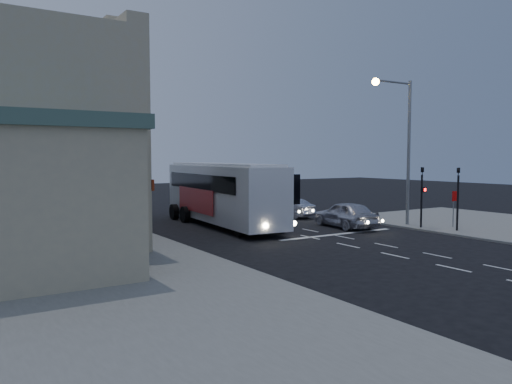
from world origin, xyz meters
TOP-DOWN VIEW (x-y plane):
  - ground at (0.00, 0.00)m, footprint 120.00×120.00m
  - sidewalk_far at (-13.00, 8.00)m, footprint 12.00×50.00m
  - road_markings at (1.29, 3.31)m, footprint 8.00×30.55m
  - tour_bus at (-1.81, 8.75)m, footprint 3.74×13.15m
  - car_suv at (4.24, 3.80)m, footprint 2.56×5.05m
  - car_sedan_a at (4.35, 10.09)m, footprint 2.40×4.36m
  - car_sedan_b at (3.99, 14.72)m, footprint 1.96×4.66m
  - traffic_signal_main at (7.60, 0.78)m, footprint 0.25×0.35m
  - traffic_signal_side at (8.30, -1.20)m, footprint 0.18×0.15m
  - regulatory_sign at (9.30, -0.24)m, footprint 0.45×0.12m
  - streetlight at (7.34, 2.20)m, footprint 3.32×0.44m
  - main_building at (-13.96, 8.00)m, footprint 10.12×12.00m
  - low_building_south at (-14.50, -0.50)m, footprint 7.40×5.40m
  - street_tree at (-8.21, 15.02)m, footprint 4.00×4.00m

SIDE VIEW (x-z plane):
  - ground at x=0.00m, z-range 0.00..0.00m
  - road_markings at x=1.29m, z-range 0.00..0.01m
  - sidewalk_far at x=-13.00m, z-range 0.00..0.12m
  - car_sedan_b at x=3.99m, z-range 0.00..1.34m
  - car_sedan_a at x=4.35m, z-range 0.00..1.36m
  - car_suv at x=4.24m, z-range 0.00..1.65m
  - regulatory_sign at x=9.30m, z-range 0.50..2.70m
  - tour_bus at x=-1.81m, z-range 0.16..4.14m
  - traffic_signal_main at x=7.60m, z-range 0.37..4.47m
  - traffic_signal_side at x=8.30m, z-range 0.37..4.47m
  - low_building_south at x=-14.50m, z-range 0.15..5.85m
  - street_tree at x=-8.21m, z-range 1.40..7.60m
  - main_building at x=-13.96m, z-range -0.34..10.66m
  - streetlight at x=7.34m, z-range 1.23..10.23m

